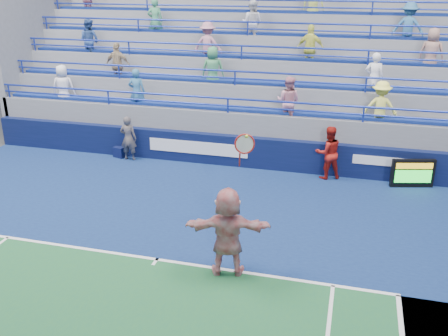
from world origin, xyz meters
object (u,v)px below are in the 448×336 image
(tennis_player, at_px, (228,232))
(ball_girl, at_px, (328,153))
(serve_speed_board, at_px, (413,173))
(judge_chair, at_px, (121,151))
(line_judge, at_px, (128,138))

(tennis_player, height_order, ball_girl, tennis_player)
(tennis_player, relative_size, ball_girl, 1.87)
(serve_speed_board, height_order, tennis_player, tennis_player)
(judge_chair, relative_size, line_judge, 0.44)
(serve_speed_board, xyz_separation_m, judge_chair, (-10.13, 0.20, -0.24))
(tennis_player, height_order, line_judge, tennis_player)
(line_judge, distance_m, ball_girl, 7.04)
(tennis_player, xyz_separation_m, ball_girl, (1.76, 6.25, -0.15))
(ball_girl, bearing_deg, serve_speed_board, 155.09)
(line_judge, relative_size, ball_girl, 0.92)
(line_judge, bearing_deg, judge_chair, -29.52)
(serve_speed_board, bearing_deg, line_judge, -179.96)
(serve_speed_board, relative_size, ball_girl, 0.75)
(judge_chair, relative_size, tennis_player, 0.21)
(line_judge, bearing_deg, ball_girl, 175.38)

